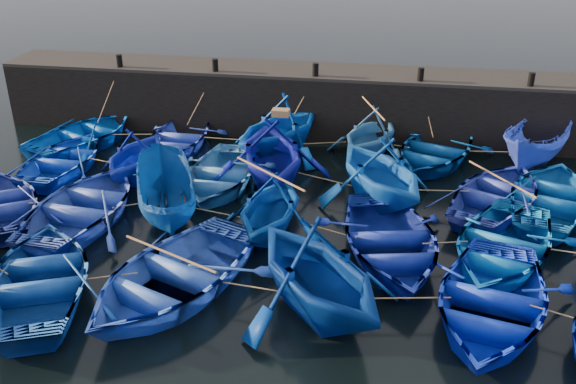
% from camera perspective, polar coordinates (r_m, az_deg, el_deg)
% --- Properties ---
extents(ground, '(120.00, 120.00, 0.00)m').
position_cam_1_polar(ground, '(17.62, -1.74, -6.58)').
color(ground, black).
rests_on(ground, ground).
extents(quay_wall, '(26.00, 2.50, 2.50)m').
position_cam_1_polar(quay_wall, '(26.52, 2.64, 7.95)').
color(quay_wall, black).
rests_on(quay_wall, ground).
extents(quay_top, '(26.00, 2.50, 0.12)m').
position_cam_1_polar(quay_top, '(26.14, 2.70, 10.68)').
color(quay_top, black).
rests_on(quay_top, quay_wall).
extents(bollard_0, '(0.24, 0.24, 0.50)m').
position_cam_1_polar(bollard_0, '(27.33, -14.76, 11.22)').
color(bollard_0, black).
rests_on(bollard_0, quay_top).
extents(bollard_1, '(0.24, 0.24, 0.50)m').
position_cam_1_polar(bollard_1, '(25.98, -6.50, 11.15)').
color(bollard_1, black).
rests_on(bollard_1, quay_top).
extents(bollard_2, '(0.24, 0.24, 0.50)m').
position_cam_1_polar(bollard_2, '(25.20, 2.46, 10.82)').
color(bollard_2, black).
rests_on(bollard_2, quay_top).
extents(bollard_3, '(0.24, 0.24, 0.50)m').
position_cam_1_polar(bollard_3, '(25.04, 11.72, 10.21)').
color(bollard_3, black).
rests_on(bollard_3, quay_top).
extents(bollard_4, '(0.24, 0.24, 0.50)m').
position_cam_1_polar(bollard_4, '(25.52, 20.82, 9.35)').
color(bollard_4, black).
rests_on(bollard_4, quay_top).
extents(boat_0, '(5.17, 5.94, 1.03)m').
position_cam_1_polar(boat_0, '(26.40, -17.63, 4.94)').
color(boat_0, '#0040A1').
rests_on(boat_0, ground).
extents(boat_1, '(3.27, 4.55, 0.94)m').
position_cam_1_polar(boat_1, '(25.30, -9.77, 4.80)').
color(boat_1, '#253CB2').
rests_on(boat_1, ground).
extents(boat_2, '(5.63, 5.87, 2.39)m').
position_cam_1_polar(boat_2, '(24.02, -0.77, 5.86)').
color(boat_2, '#013DA2').
rests_on(boat_2, ground).
extents(boat_3, '(4.33, 4.62, 1.96)m').
position_cam_1_polar(boat_3, '(24.19, 7.34, 5.25)').
color(boat_3, '#2A67A4').
rests_on(boat_3, ground).
extents(boat_4, '(5.20, 6.06, 1.06)m').
position_cam_1_polar(boat_4, '(24.24, 12.87, 3.69)').
color(boat_4, navy).
rests_on(boat_4, ground).
extents(boat_5, '(3.75, 5.07, 1.84)m').
position_cam_1_polar(boat_5, '(24.77, 21.29, 3.99)').
color(boat_5, blue).
rests_on(boat_5, ground).
extents(boat_6, '(3.40, 4.66, 0.95)m').
position_cam_1_polar(boat_6, '(24.38, -19.24, 2.84)').
color(boat_6, '#0D37B7').
rests_on(boat_6, ground).
extents(boat_7, '(3.48, 3.94, 1.94)m').
position_cam_1_polar(boat_7, '(22.77, -13.34, 3.35)').
color(boat_7, '#091C92').
rests_on(boat_7, ground).
extents(boat_8, '(3.50, 4.85, 1.00)m').
position_cam_1_polar(boat_8, '(21.87, -6.15, 1.62)').
color(boat_8, '#3472C3').
rests_on(boat_8, ground).
extents(boat_9, '(5.39, 5.83, 2.55)m').
position_cam_1_polar(boat_9, '(21.55, -1.42, 3.63)').
color(boat_9, '#070E81').
rests_on(boat_9, ground).
extents(boat_10, '(5.72, 5.91, 2.38)m').
position_cam_1_polar(boat_10, '(20.59, 8.26, 2.00)').
color(boat_10, blue).
rests_on(boat_10, ground).
extents(boat_11, '(5.41, 6.06, 1.04)m').
position_cam_1_polar(boat_11, '(21.36, 18.21, -0.19)').
color(boat_11, navy).
rests_on(boat_11, ground).
extents(boat_12, '(5.12, 6.05, 1.07)m').
position_cam_1_polar(boat_12, '(21.79, 22.44, -0.33)').
color(boat_12, '#0B58B3').
rests_on(boat_12, ground).
extents(boat_13, '(5.25, 5.64, 0.95)m').
position_cam_1_polar(boat_13, '(21.72, -24.04, -0.90)').
color(boat_13, navy).
rests_on(boat_13, ground).
extents(boat_14, '(4.25, 5.67, 1.12)m').
position_cam_1_polar(boat_14, '(20.48, -17.66, -1.14)').
color(boat_14, '#2843A7').
rests_on(boat_14, ground).
extents(boat_15, '(3.42, 4.93, 1.79)m').
position_cam_1_polar(boat_15, '(19.71, -10.87, -0.33)').
color(boat_15, navy).
rests_on(boat_15, ground).
extents(boat_16, '(3.63, 4.11, 2.01)m').
position_cam_1_polar(boat_16, '(18.53, -1.62, -1.24)').
color(boat_16, '#033D98').
rests_on(boat_16, ground).
extents(boat_17, '(4.92, 6.07, 1.11)m').
position_cam_1_polar(boat_17, '(17.89, 9.01, -4.30)').
color(boat_17, navy).
rests_on(boat_17, ground).
extents(boat_18, '(5.28, 6.15, 1.07)m').
position_cam_1_polar(boat_18, '(18.47, 18.45, -4.46)').
color(boat_18, '#0657B0').
rests_on(boat_18, ground).
extents(boat_21, '(5.46, 6.27, 1.09)m').
position_cam_1_polar(boat_21, '(17.31, -21.10, -7.10)').
color(boat_21, navy).
rests_on(boat_21, ground).
extents(boat_22, '(5.92, 6.82, 1.18)m').
position_cam_1_polar(boat_22, '(16.44, -10.32, -7.25)').
color(boat_22, blue).
rests_on(boat_22, ground).
extents(boat_23, '(6.21, 6.28, 2.51)m').
position_cam_1_polar(boat_23, '(15.16, 2.60, -6.95)').
color(boat_23, navy).
rests_on(boat_23, ground).
extents(boat_24, '(4.95, 6.09, 1.11)m').
position_cam_1_polar(boat_24, '(16.05, 17.53, -9.23)').
color(boat_24, '#0926D3').
rests_on(boat_24, ground).
extents(wooden_crate, '(0.56, 0.36, 0.22)m').
position_cam_1_polar(wooden_crate, '(21.01, -0.66, 7.07)').
color(wooden_crate, olive).
rests_on(wooden_crate, boat_9).
extents(mooring_ropes, '(17.40, 11.84, 2.10)m').
position_cam_1_polar(mooring_ropes, '(21.37, 0.53, 2.25)').
color(mooring_ropes, tan).
rests_on(mooring_ropes, ground).
extents(loose_oars, '(10.95, 11.88, 1.03)m').
position_cam_1_polar(loose_oars, '(19.41, 4.66, 1.88)').
color(loose_oars, '#99724C').
rests_on(loose_oars, ground).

